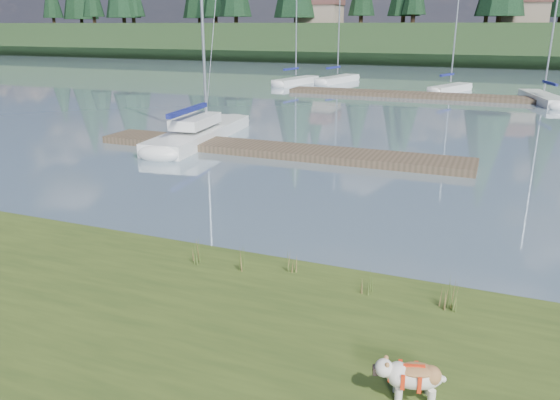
% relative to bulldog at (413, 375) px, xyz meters
% --- Properties ---
extents(ground, '(200.00, 200.00, 0.00)m').
position_rel_bulldog_xyz_m(ground, '(-3.85, 35.14, -0.70)').
color(ground, gray).
rests_on(ground, ground).
extents(bank, '(60.00, 9.00, 0.35)m').
position_rel_bulldog_xyz_m(bank, '(-3.85, -0.86, -0.53)').
color(bank, '#3C4D1B').
rests_on(bank, ground).
extents(ridge, '(200.00, 20.00, 5.00)m').
position_rel_bulldog_xyz_m(ridge, '(-3.85, 78.14, 1.80)').
color(ridge, '#1E3218').
rests_on(ridge, ground).
extents(bulldog, '(0.95, 0.54, 0.56)m').
position_rel_bulldog_xyz_m(bulldog, '(0.00, 0.00, 0.00)').
color(bulldog, silver).
rests_on(bulldog, bank).
extents(sailboat_main, '(2.70, 9.37, 13.24)m').
position_rel_bulldog_xyz_m(sailboat_main, '(-12.15, 16.07, -0.28)').
color(sailboat_main, silver).
rests_on(sailboat_main, ground).
extents(dock_near, '(16.00, 2.00, 0.30)m').
position_rel_bulldog_xyz_m(dock_near, '(-7.85, 14.14, -0.55)').
color(dock_near, '#4C3D2C').
rests_on(dock_near, ground).
extents(dock_far, '(26.00, 2.20, 0.30)m').
position_rel_bulldog_xyz_m(dock_far, '(-1.85, 35.14, -0.55)').
color(dock_far, '#4C3D2C').
rests_on(dock_far, ground).
extents(sailboat_bg_0, '(2.61, 6.79, 9.81)m').
position_rel_bulldog_xyz_m(sailboat_bg_0, '(-16.44, 40.68, -0.37)').
color(sailboat_bg_0, silver).
rests_on(sailboat_bg_0, ground).
extents(sailboat_bg_1, '(2.81, 7.11, 10.52)m').
position_rel_bulldog_xyz_m(sailboat_bg_1, '(-13.45, 43.67, -0.37)').
color(sailboat_bg_1, silver).
rests_on(sailboat_bg_1, ground).
extents(sailboat_bg_2, '(3.26, 5.94, 9.14)m').
position_rel_bulldog_xyz_m(sailboat_bg_2, '(-3.00, 39.57, -0.37)').
color(sailboat_bg_2, silver).
rests_on(sailboat_bg_2, ground).
extents(sailboat_bg_3, '(3.31, 7.55, 10.97)m').
position_rel_bulldog_xyz_m(sailboat_bg_3, '(3.13, 35.91, -0.37)').
color(sailboat_bg_3, silver).
rests_on(sailboat_bg_3, ground).
extents(weed_0, '(0.17, 0.14, 0.55)m').
position_rel_bulldog_xyz_m(weed_0, '(-3.86, 2.70, -0.12)').
color(weed_0, '#475B23').
rests_on(weed_0, bank).
extents(weed_1, '(0.17, 0.14, 0.45)m').
position_rel_bulldog_xyz_m(weed_1, '(-2.88, 3.06, -0.16)').
color(weed_1, '#475B23').
rests_on(weed_1, bank).
extents(weed_2, '(0.17, 0.14, 0.69)m').
position_rel_bulldog_xyz_m(weed_2, '(0.17, 2.70, -0.06)').
color(weed_2, '#475B23').
rests_on(weed_2, bank).
extents(weed_3, '(0.17, 0.14, 0.57)m').
position_rel_bulldog_xyz_m(weed_3, '(-4.92, 2.69, -0.11)').
color(weed_3, '#475B23').
rests_on(weed_3, bank).
extents(weed_4, '(0.17, 0.14, 0.51)m').
position_rel_bulldog_xyz_m(weed_4, '(-1.26, 2.74, -0.14)').
color(weed_4, '#475B23').
rests_on(weed_4, bank).
extents(weed_5, '(0.17, 0.14, 0.64)m').
position_rel_bulldog_xyz_m(weed_5, '(0.27, 2.67, -0.08)').
color(weed_5, '#475B23').
rests_on(weed_5, bank).
extents(mud_lip, '(60.00, 0.50, 0.14)m').
position_rel_bulldog_xyz_m(mud_lip, '(-3.85, 3.54, -0.63)').
color(mud_lip, '#33281C').
rests_on(mud_lip, ground).
extents(house_0, '(6.30, 5.30, 4.65)m').
position_rel_bulldog_xyz_m(house_0, '(-25.85, 75.14, 6.61)').
color(house_0, gray).
rests_on(house_0, ridge).
extents(house_1, '(6.30, 5.30, 4.65)m').
position_rel_bulldog_xyz_m(house_1, '(2.15, 76.14, 6.61)').
color(house_1, gray).
rests_on(house_1, ridge).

